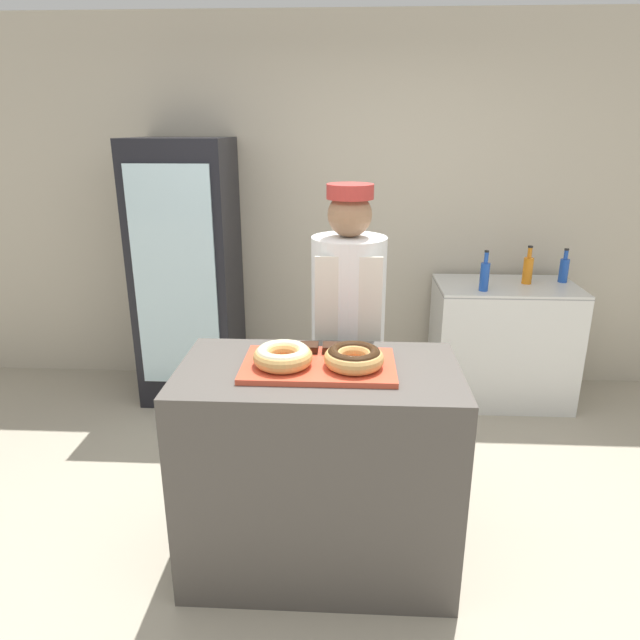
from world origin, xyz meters
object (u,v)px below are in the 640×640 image
bottle_blue_b (564,269)px  baker_person (348,338)px  serving_tray (319,366)px  bottle_orange (528,269)px  brownie_back_left (309,347)px  donut_light_glaze (283,355)px  chest_freezer (501,342)px  donut_chocolate_glaze (354,357)px  beverage_fridge (188,273)px  bottle_blue (485,275)px  brownie_back_right (332,348)px

bottle_blue_b → baker_person: bearing=-141.0°
serving_tray → bottle_orange: bottle_orange is taller
brownie_back_left → donut_light_glaze: bearing=-120.3°
chest_freezer → serving_tray: bearing=-125.3°
donut_chocolate_glaze → bottle_orange: (1.24, 1.83, -0.06)m
brownie_back_left → beverage_fridge: bearing=121.5°
serving_tray → bottle_blue: bearing=56.9°
serving_tray → donut_chocolate_glaze: bearing=-12.6°
bottle_orange → bottle_blue: bearing=-149.3°
brownie_back_right → bottle_blue: size_ratio=0.29×
baker_person → bottle_blue: (0.92, 0.98, 0.10)m
chest_freezer → bottle_blue: size_ratio=3.53×
bottle_orange → bottle_blue_b: bearing=11.4°
serving_tray → chest_freezer: size_ratio=0.65×
donut_chocolate_glaze → bottle_blue: size_ratio=0.89×
bottle_blue → bottle_blue_b: size_ratio=1.14×
bottle_blue → bottle_blue_b: bearing=22.9°
donut_chocolate_glaze → bottle_blue_b: bearing=51.3°
bottle_orange → donut_chocolate_glaze: bearing=-124.1°
serving_tray → beverage_fridge: beverage_fridge is taller
brownie_back_left → chest_freezer: (1.29, 1.62, -0.57)m
bottle_blue → brownie_back_left: bearing=-126.7°
donut_light_glaze → beverage_fridge: beverage_fridge is taller
serving_tray → chest_freezer: (1.24, 1.76, -0.55)m
beverage_fridge → donut_chocolate_glaze: bearing=-56.3°
serving_tray → bottle_blue: 1.90m
bottle_orange → bottle_blue: (-0.35, -0.21, 0.00)m
donut_light_glaze → brownie_back_right: donut_light_glaze is taller
donut_chocolate_glaze → bottle_orange: 2.21m
baker_person → beverage_fridge: bearing=135.5°
brownie_back_left → donut_chocolate_glaze: bearing=-40.0°
beverage_fridge → bottle_orange: size_ratio=6.90×
donut_chocolate_glaze → bottle_orange: bearing=55.9°
donut_light_glaze → bottle_blue_b: bottle_blue_b is taller
serving_tray → donut_light_glaze: donut_light_glaze is taller
bottle_orange → chest_freezer: bearing=-164.3°
donut_light_glaze → chest_freezer: (1.39, 1.79, -0.60)m
brownie_back_right → bottle_orange: bottle_orange is taller
chest_freezer → brownie_back_right: bearing=-126.3°
beverage_fridge → bottle_blue: size_ratio=6.75×
beverage_fridge → chest_freezer: size_ratio=1.91×
baker_person → bottle_orange: 1.74m
serving_tray → brownie_back_left: bearing=110.8°
brownie_back_right → bottle_orange: (1.33, 1.66, -0.03)m
donut_light_glaze → serving_tray: bearing=12.6°
bottle_blue → bottle_blue_b: bottle_blue is taller
donut_light_glaze → beverage_fridge: bearing=116.6°
donut_light_glaze → brownie_back_right: bearing=40.0°
bottle_blue_b → bottle_orange: bearing=-168.6°
baker_person → bottle_orange: bearing=43.2°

